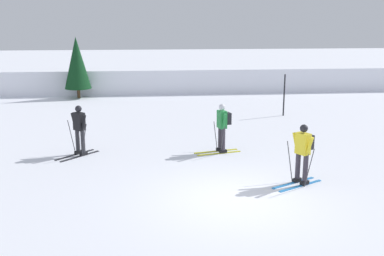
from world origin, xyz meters
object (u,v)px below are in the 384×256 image
at_px(skier_yellow, 303,151).
at_px(conifer_far_left, 77,63).
at_px(skier_black, 79,129).
at_px(trail_marker_pole, 284,95).
at_px(skier_green, 222,125).

xyz_separation_m(skier_yellow, conifer_far_left, (-8.30, 15.19, 1.10)).
bearing_deg(skier_black, trail_marker_pole, 32.75).
xyz_separation_m(skier_yellow, trail_marker_pole, (2.21, 9.10, 0.04)).
bearing_deg(trail_marker_pole, conifer_far_left, 149.90).
distance_m(trail_marker_pole, conifer_far_left, 12.20).
bearing_deg(skier_yellow, skier_black, 152.38).
xyz_separation_m(skier_yellow, skier_black, (-6.58, 3.44, -0.04)).
relative_size(skier_green, conifer_far_left, 0.48).
height_order(skier_black, skier_green, same).
relative_size(skier_yellow, conifer_far_left, 0.48).
bearing_deg(skier_green, trail_marker_pole, 55.88).
bearing_deg(skier_black, skier_green, -1.78).
xyz_separation_m(skier_black, conifer_far_left, (-1.73, 11.75, 1.14)).
bearing_deg(trail_marker_pole, skier_black, -147.25).
bearing_deg(skier_yellow, conifer_far_left, 118.66).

